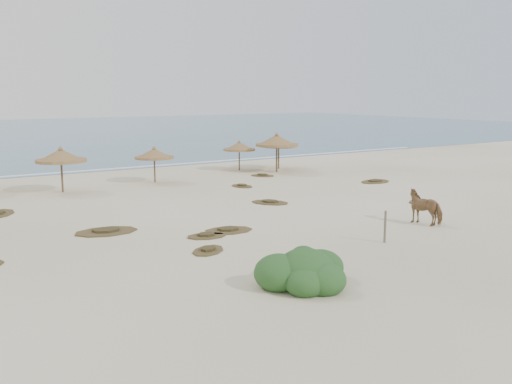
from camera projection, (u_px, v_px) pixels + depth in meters
ground at (300, 236)px, 24.59m from camera, size 160.00×160.00×0.00m
ocean at (0, 134)px, 86.59m from camera, size 200.00×100.00×0.01m
foam_line at (105, 170)px, 46.08m from camera, size 70.00×0.60×0.01m
palapa_2 at (61, 156)px, 35.17m from camera, size 3.88×3.88×2.90m
palapa_3 at (154, 154)px, 39.17m from camera, size 3.24×3.24×2.53m
palapa_4 at (239, 147)px, 45.45m from camera, size 2.86×2.86×2.42m
palapa_5 at (277, 141)px, 44.23m from camera, size 4.19×4.19×3.13m
palapa_6 at (279, 143)px, 46.26m from camera, size 2.93×2.93×2.73m
horse at (426, 207)px, 26.85m from camera, size 1.24×2.03×1.60m
fence_post_near at (385, 227)px, 23.45m from camera, size 0.12×0.12×1.34m
bush at (305, 272)px, 18.18m from camera, size 3.19×2.81×1.43m
scrub_1 at (106, 231)px, 25.29m from camera, size 2.98×2.15×0.16m
scrub_2 at (206, 236)px, 24.48m from camera, size 1.91×1.46×0.16m
scrub_3 at (270, 202)px, 32.02m from camera, size 2.35×2.56×0.16m
scrub_4 at (421, 202)px, 32.21m from camera, size 2.10×1.72×0.16m
scrub_5 at (375, 181)px, 39.60m from camera, size 2.67×1.97×0.16m
scrub_7 at (242, 186)px, 37.67m from camera, size 1.28×1.83×0.16m
scrub_9 at (228, 230)px, 25.50m from camera, size 2.47×1.85×0.16m
scrub_10 at (262, 175)px, 42.47m from camera, size 2.02×2.16×0.16m
scrub_11 at (208, 250)px, 22.24m from camera, size 1.99×1.89×0.16m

